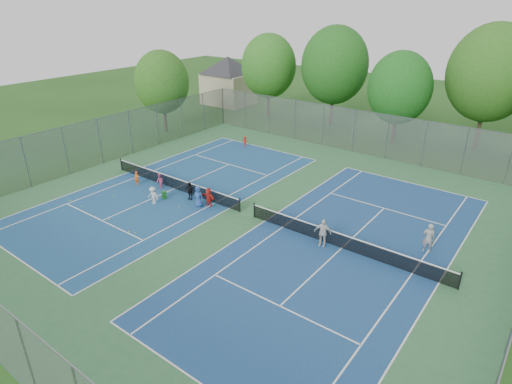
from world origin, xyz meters
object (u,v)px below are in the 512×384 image
net_right (342,242)px  ball_hopper (164,195)px  instructor (429,238)px  ball_crate (160,180)px  net_left (174,183)px

net_right → ball_hopper: size_ratio=22.57×
ball_hopper → instructor: size_ratio=0.32×
ball_crate → instructor: 20.06m
net_right → net_left: bearing=180.0°
net_right → instructor: bearing=33.0°
net_left → instructor: instructor is taller
ball_hopper → ball_crate: bearing=143.7°
instructor → net_left: bearing=-9.8°
net_right → instructor: 4.81m
ball_hopper → net_right: bearing=7.1°
ball_crate → instructor: size_ratio=0.21×
net_right → instructor: (4.02, 2.61, 0.45)m
net_left → ball_hopper: net_left is taller
net_right → instructor: instructor is taller
ball_hopper → instructor: instructor is taller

